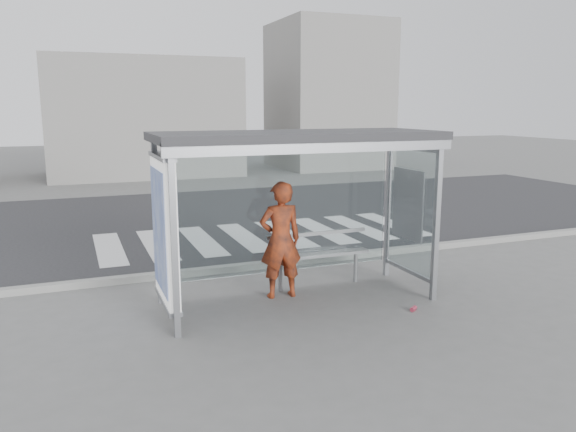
% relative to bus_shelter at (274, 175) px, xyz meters
% --- Properties ---
extents(ground, '(80.00, 80.00, 0.00)m').
position_rel_bus_shelter_xyz_m(ground, '(0.37, -0.06, -1.98)').
color(ground, '#62625F').
rests_on(ground, ground).
extents(road, '(30.00, 10.00, 0.01)m').
position_rel_bus_shelter_xyz_m(road, '(0.37, 6.94, -1.98)').
color(road, '#232325').
rests_on(road, ground).
extents(curb, '(30.00, 0.18, 0.12)m').
position_rel_bus_shelter_xyz_m(curb, '(0.37, 1.89, -1.92)').
color(curb, gray).
rests_on(curb, ground).
extents(crosswalk, '(7.55, 3.00, 0.00)m').
position_rel_bus_shelter_xyz_m(crosswalk, '(1.37, 4.44, -1.98)').
color(crosswalk, silver).
rests_on(crosswalk, ground).
extents(bus_shelter, '(4.25, 1.65, 2.62)m').
position_rel_bus_shelter_xyz_m(bus_shelter, '(0.00, 0.00, 0.00)').
color(bus_shelter, gray).
rests_on(bus_shelter, ground).
extents(building_center, '(8.00, 5.00, 5.00)m').
position_rel_bus_shelter_xyz_m(building_center, '(0.37, 17.94, 0.52)').
color(building_center, gray).
rests_on(building_center, ground).
extents(building_right, '(5.00, 5.00, 7.00)m').
position_rel_bus_shelter_xyz_m(building_right, '(9.37, 17.94, 1.52)').
color(building_right, gray).
rests_on(building_right, ground).
extents(person, '(0.70, 0.48, 1.85)m').
position_rel_bus_shelter_xyz_m(person, '(0.20, 0.26, -1.06)').
color(person, '#CA5513').
rests_on(person, ground).
extents(bench, '(1.79, 0.22, 0.92)m').
position_rel_bus_shelter_xyz_m(bench, '(0.99, 0.52, -1.44)').
color(bench, gray).
rests_on(bench, ground).
extents(soda_can, '(0.14, 0.13, 0.07)m').
position_rel_bus_shelter_xyz_m(soda_can, '(1.81, -1.08, -1.95)').
color(soda_can, '#F04665').
rests_on(soda_can, ground).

